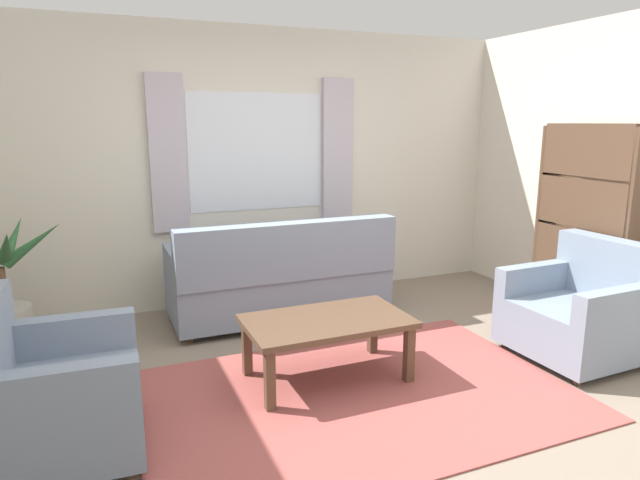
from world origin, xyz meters
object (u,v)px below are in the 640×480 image
(armchair_right, at_px, (581,311))
(bookshelf, at_px, (588,238))
(armchair_left, at_px, (46,394))
(coffee_table, at_px, (327,326))
(potted_plant, at_px, (1,298))
(couch, at_px, (281,279))

(armchair_right, bearing_deg, bookshelf, 128.87)
(armchair_left, xyz_separation_m, bookshelf, (4.13, 0.33, 0.43))
(armchair_left, xyz_separation_m, armchair_right, (3.60, -0.13, 0.00))
(coffee_table, relative_size, bookshelf, 0.64)
(potted_plant, bearing_deg, armchair_right, -23.29)
(coffee_table, xyz_separation_m, potted_plant, (-2.09, 1.34, 0.06))
(potted_plant, relative_size, bookshelf, 0.66)
(coffee_table, relative_size, potted_plant, 0.98)
(armchair_left, bearing_deg, potted_plant, 16.46)
(couch, bearing_deg, armchair_left, 39.85)
(bookshelf, bearing_deg, couch, 63.61)
(armchair_right, distance_m, coffee_table, 1.94)
(armchair_left, distance_m, bookshelf, 4.17)
(armchair_left, xyz_separation_m, coffee_table, (1.70, 0.25, 0.03))
(couch, relative_size, bookshelf, 1.10)
(couch, relative_size, armchair_right, 2.16)
(couch, xyz_separation_m, armchair_right, (1.80, -1.62, -0.01))
(potted_plant, distance_m, bookshelf, 4.71)
(couch, xyz_separation_m, armchair_left, (-1.79, -1.49, -0.01))
(coffee_table, bearing_deg, bookshelf, 2.05)
(potted_plant, bearing_deg, couch, -2.40)
(couch, bearing_deg, coffee_table, 85.66)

